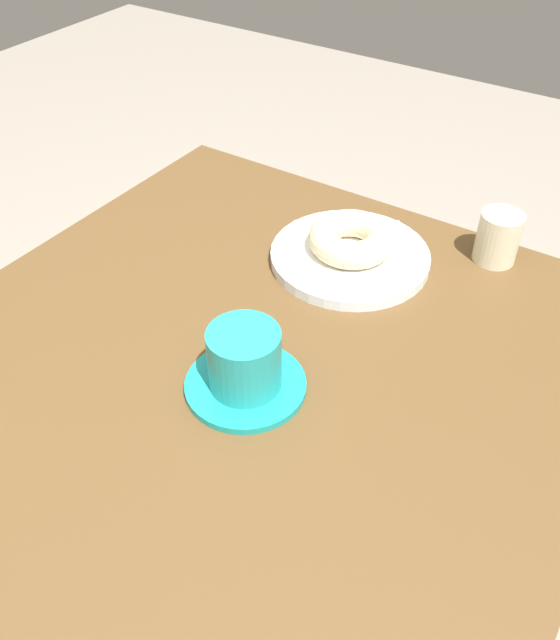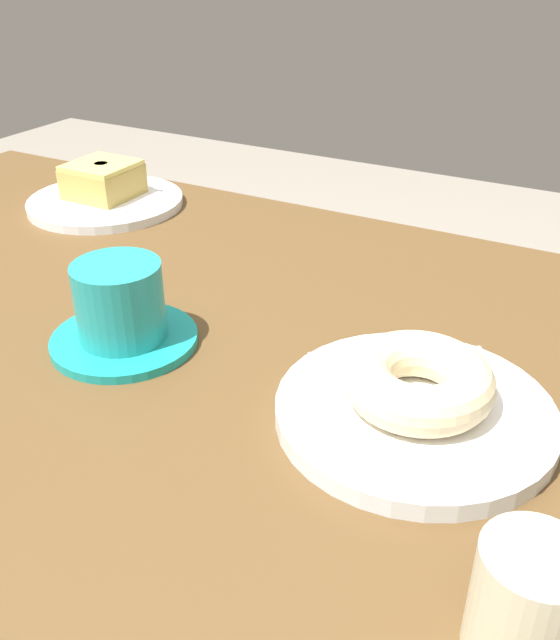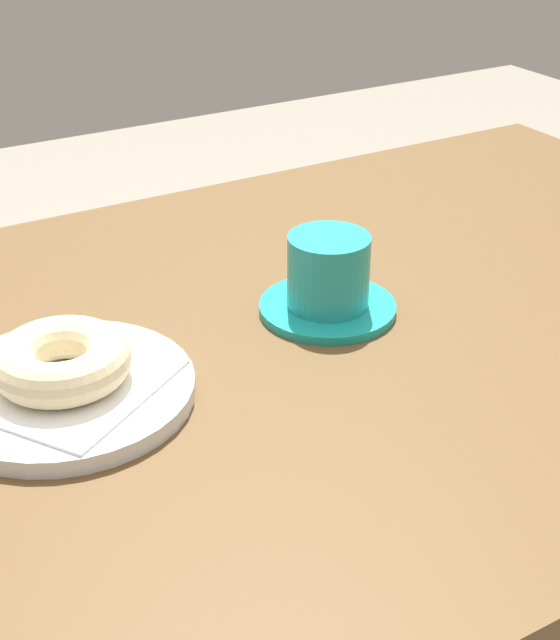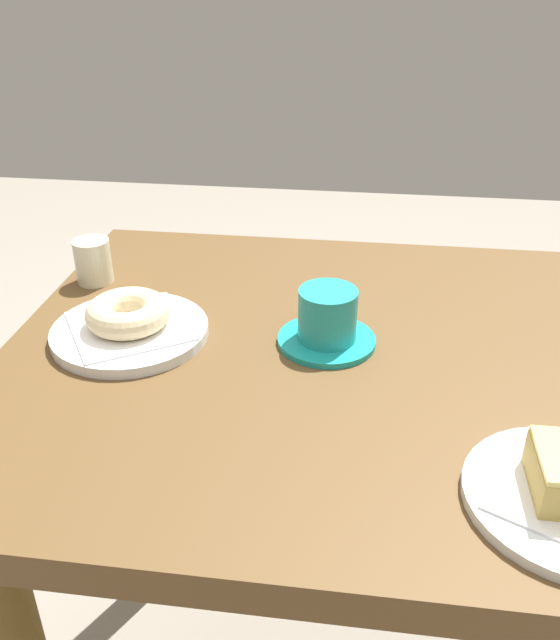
# 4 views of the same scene
# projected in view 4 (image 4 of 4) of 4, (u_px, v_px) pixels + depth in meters

# --- Properties ---
(table) EXTENTS (1.00, 0.76, 0.77)m
(table) POSITION_uv_depth(u_px,v_px,m) (376.00, 424.00, 0.93)
(table) COLOR brown
(table) RESTS_ON ground_plane
(plate_sugar_ring) EXTENTS (0.21, 0.21, 0.02)m
(plate_sugar_ring) POSITION_uv_depth(u_px,v_px,m) (130.00, 332.00, 0.91)
(plate_sugar_ring) COLOR white
(plate_sugar_ring) RESTS_ON table
(napkin_sugar_ring) EXTENTS (0.20, 0.20, 0.00)m
(napkin_sugar_ring) POSITION_uv_depth(u_px,v_px,m) (129.00, 327.00, 0.91)
(napkin_sugar_ring) COLOR white
(napkin_sugar_ring) RESTS_ON plate_sugar_ring
(donut_sugar_ring) EXTENTS (0.11, 0.11, 0.04)m
(donut_sugar_ring) POSITION_uv_depth(u_px,v_px,m) (127.00, 314.00, 0.90)
(donut_sugar_ring) COLOR beige
(donut_sugar_ring) RESTS_ON napkin_sugar_ring
(coffee_cup) EXTENTS (0.13, 0.13, 0.08)m
(coffee_cup) POSITION_uv_depth(u_px,v_px,m) (327.00, 320.00, 0.88)
(coffee_cup) COLOR teal
(coffee_cup) RESTS_ON table
(sugar_jar) EXTENTS (0.06, 0.06, 0.07)m
(sugar_jar) POSITION_uv_depth(u_px,v_px,m) (93.00, 261.00, 1.05)
(sugar_jar) COLOR beige
(sugar_jar) RESTS_ON table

